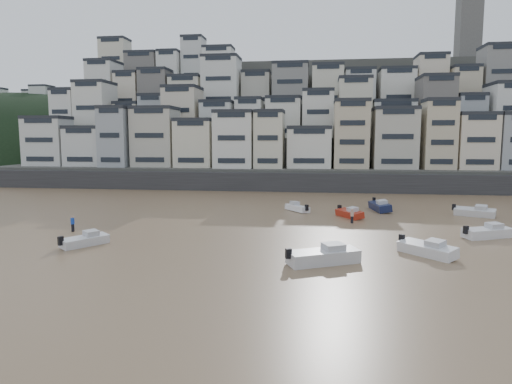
# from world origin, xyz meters

# --- Properties ---
(ground) EXTENTS (400.00, 400.00, 0.00)m
(ground) POSITION_xyz_m (0.00, 0.00, 0.00)
(ground) COLOR #8E6D4C
(ground) RESTS_ON ground
(sea_strip) EXTENTS (340.00, 340.00, 0.00)m
(sea_strip) POSITION_xyz_m (-110.00, 145.00, 0.01)
(sea_strip) COLOR #4C666D
(sea_strip) RESTS_ON ground
(harbor_wall) EXTENTS (140.00, 3.00, 3.50)m
(harbor_wall) POSITION_xyz_m (10.00, 65.00, 1.75)
(harbor_wall) COLOR #38383A
(harbor_wall) RESTS_ON ground
(hillside) EXTENTS (141.04, 66.00, 50.00)m
(hillside) POSITION_xyz_m (14.73, 104.84, 13.01)
(hillside) COLOR #4C4C47
(hillside) RESTS_ON ground
(headland) EXTENTS (216.00, 135.00, 53.33)m
(headland) POSITION_xyz_m (-95.00, 135.00, 0.02)
(headland) COLOR black
(headland) RESTS_ON ground
(boat_h) EXTENTS (4.04, 4.66, 1.28)m
(boat_h) POSITION_xyz_m (10.46, 41.61, 0.64)
(boat_h) COLOR white
(boat_h) RESTS_ON ground
(boat_a) EXTENTS (6.77, 4.87, 1.78)m
(boat_a) POSITION_xyz_m (13.75, 15.43, 0.89)
(boat_a) COLOR silver
(boat_a) RESTS_ON ground
(boat_j) EXTENTS (4.04, 4.97, 1.33)m
(boat_j) POSITION_xyz_m (-8.52, 18.65, 0.67)
(boat_j) COLOR silver
(boat_j) RESTS_ON ground
(boat_b) EXTENTS (5.13, 5.34, 1.52)m
(boat_b) POSITION_xyz_m (22.65, 19.18, 0.76)
(boat_b) COLOR silver
(boat_b) RESTS_ON ground
(boat_g) EXTENTS (5.57, 3.88, 1.46)m
(boat_g) POSITION_xyz_m (33.39, 40.50, 0.73)
(boat_g) COLOR silver
(boat_g) RESTS_ON ground
(boat_e) EXTENTS (3.86, 5.01, 1.33)m
(boat_e) POSITION_xyz_m (17.29, 37.53, 0.67)
(boat_e) COLOR #9F2413
(boat_e) RESTS_ON ground
(boat_d) EXTENTS (6.00, 4.09, 1.57)m
(boat_d) POSITION_xyz_m (30.44, 27.38, 0.78)
(boat_d) COLOR silver
(boat_d) RESTS_ON ground
(boat_i) EXTENTS (2.94, 6.20, 1.62)m
(boat_i) POSITION_xyz_m (21.84, 43.64, 0.81)
(boat_i) COLOR #131A3D
(boat_i) RESTS_ON ground
(person_blue) EXTENTS (0.44, 0.44, 1.74)m
(person_blue) POSITION_xyz_m (-13.11, 24.62, 0.87)
(person_blue) COLOR #173EB1
(person_blue) RESTS_ON ground
(person_pink) EXTENTS (0.44, 0.44, 1.74)m
(person_pink) POSITION_xyz_m (17.33, 33.66, 0.87)
(person_pink) COLOR tan
(person_pink) RESTS_ON ground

